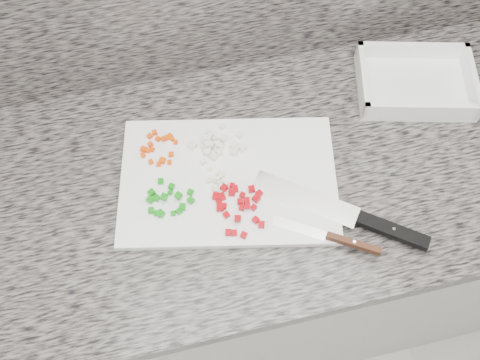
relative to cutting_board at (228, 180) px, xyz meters
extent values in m
cube|color=beige|center=(0.10, 0.01, -0.48)|extent=(3.92, 0.62, 0.86)
cube|color=#625D56|center=(0.10, 0.01, -0.03)|extent=(3.96, 0.64, 0.04)
cube|color=white|center=(0.00, 0.00, 0.00)|extent=(0.50, 0.38, 0.01)
cube|color=#EB4805|center=(-0.15, 0.10, 0.01)|extent=(0.01, 0.01, 0.01)
cube|color=#EB4805|center=(-0.13, 0.07, 0.01)|extent=(0.02, 0.02, 0.01)
cube|color=#EB4805|center=(-0.13, 0.13, 0.01)|extent=(0.01, 0.01, 0.01)
cube|color=#EB4805|center=(-0.15, 0.07, 0.01)|extent=(0.01, 0.01, 0.01)
cube|color=#EB4805|center=(-0.11, 0.08, 0.01)|extent=(0.01, 0.01, 0.01)
cube|color=#EB4805|center=(-0.14, 0.10, 0.01)|extent=(0.01, 0.01, 0.01)
cube|color=#EB4805|center=(-0.11, 0.12, 0.02)|extent=(0.01, 0.01, 0.01)
cube|color=#EB4805|center=(-0.09, 0.11, 0.01)|extent=(0.01, 0.01, 0.01)
cube|color=#EB4805|center=(-0.10, 0.13, 0.01)|extent=(0.01, 0.01, 0.01)
cube|color=#EB4805|center=(-0.16, 0.09, 0.01)|extent=(0.01, 0.01, 0.01)
cube|color=#EB4805|center=(-0.13, 0.06, 0.01)|extent=(0.01, 0.01, 0.01)
cube|color=#EB4805|center=(-0.15, 0.10, 0.01)|extent=(0.01, 0.01, 0.01)
cube|color=#EB4805|center=(-0.16, 0.11, 0.01)|extent=(0.02, 0.02, 0.01)
cube|color=#EB4805|center=(-0.10, 0.12, 0.01)|extent=(0.01, 0.01, 0.01)
cube|color=#EB4805|center=(-0.11, 0.12, 0.01)|extent=(0.01, 0.01, 0.01)
cube|color=#EB4805|center=(-0.13, 0.14, 0.01)|extent=(0.01, 0.01, 0.01)
cube|color=#EB4805|center=(-0.11, 0.06, 0.01)|extent=(0.01, 0.01, 0.01)
cube|color=#EB4805|center=(-0.14, 0.12, 0.01)|extent=(0.01, 0.01, 0.01)
cube|color=#EB4805|center=(-0.14, 0.14, 0.01)|extent=(0.01, 0.01, 0.01)
cube|color=white|center=(-0.02, 0.05, 0.01)|extent=(0.02, 0.02, 0.01)
cube|color=white|center=(0.03, 0.06, 0.01)|extent=(0.02, 0.02, 0.01)
cube|color=white|center=(-0.02, 0.12, 0.01)|extent=(0.01, 0.01, 0.01)
cube|color=white|center=(0.03, 0.07, 0.01)|extent=(0.02, 0.02, 0.01)
cube|color=white|center=(0.01, 0.09, 0.01)|extent=(0.02, 0.02, 0.01)
cube|color=white|center=(0.04, 0.06, 0.01)|extent=(0.02, 0.02, 0.01)
cube|color=white|center=(0.05, 0.09, 0.01)|extent=(0.02, 0.02, 0.01)
cube|color=white|center=(-0.02, 0.08, 0.02)|extent=(0.02, 0.02, 0.01)
cube|color=white|center=(-0.01, 0.06, 0.01)|extent=(0.01, 0.01, 0.01)
cube|color=white|center=(-0.02, 0.09, 0.02)|extent=(0.02, 0.02, 0.01)
cube|color=white|center=(0.02, 0.12, 0.01)|extent=(0.01, 0.01, 0.01)
cube|color=white|center=(0.03, 0.06, 0.01)|extent=(0.02, 0.02, 0.01)
cube|color=white|center=(-0.03, 0.08, 0.02)|extent=(0.02, 0.02, 0.01)
cube|color=white|center=(-0.03, 0.08, 0.01)|extent=(0.02, 0.02, 0.01)
cube|color=white|center=(-0.03, 0.09, 0.01)|extent=(0.02, 0.02, 0.01)
cube|color=white|center=(0.00, 0.08, 0.01)|extent=(0.02, 0.02, 0.01)
cube|color=white|center=(-0.04, 0.05, 0.01)|extent=(0.01, 0.01, 0.01)
cube|color=white|center=(-0.01, 0.10, 0.02)|extent=(0.01, 0.01, 0.01)
cube|color=white|center=(-0.01, 0.10, 0.01)|extent=(0.01, 0.01, 0.01)
cube|color=white|center=(-0.02, 0.05, 0.01)|extent=(0.02, 0.02, 0.01)
cube|color=white|center=(-0.03, 0.07, 0.01)|extent=(0.02, 0.02, 0.01)
cube|color=white|center=(-0.06, 0.09, 0.01)|extent=(0.02, 0.02, 0.01)
cube|color=#0D870C|center=(-0.08, -0.02, 0.01)|extent=(0.02, 0.02, 0.01)
cube|color=#0D870C|center=(-0.14, 0.02, 0.01)|extent=(0.01, 0.01, 0.01)
cube|color=#0D870C|center=(-0.14, -0.02, 0.02)|extent=(0.02, 0.02, 0.01)
cube|color=#0D870C|center=(-0.16, 0.00, 0.01)|extent=(0.02, 0.02, 0.01)
cube|color=#0D870C|center=(-0.08, -0.04, 0.01)|extent=(0.02, 0.02, 0.01)
cube|color=#0D870C|center=(-0.16, -0.02, 0.01)|extent=(0.02, 0.02, 0.01)
cube|color=#0D870C|center=(-0.15, -0.05, 0.01)|extent=(0.02, 0.02, 0.01)
cube|color=#0D870C|center=(-0.17, -0.04, 0.01)|extent=(0.01, 0.01, 0.01)
cube|color=#0D870C|center=(-0.16, -0.05, 0.01)|extent=(0.01, 0.01, 0.01)
cube|color=#0D870C|center=(-0.11, -0.05, 0.01)|extent=(0.01, 0.01, 0.01)
cube|color=#0D870C|center=(-0.15, -0.05, 0.01)|extent=(0.02, 0.02, 0.01)
cube|color=#0D870C|center=(-0.10, -0.05, 0.01)|extent=(0.02, 0.02, 0.01)
cube|color=#0D870C|center=(-0.12, 0.00, 0.01)|extent=(0.02, 0.02, 0.01)
cube|color=#0D870C|center=(-0.15, -0.01, 0.01)|extent=(0.01, 0.01, 0.01)
cube|color=#0D870C|center=(-0.12, -0.05, 0.01)|extent=(0.01, 0.01, 0.01)
cube|color=#0D870C|center=(-0.15, -0.01, 0.01)|extent=(0.01, 0.01, 0.01)
cube|color=#0D870C|center=(-0.12, -0.01, 0.01)|extent=(0.01, 0.01, 0.01)
cube|color=#0D870C|center=(-0.11, -0.02, 0.02)|extent=(0.02, 0.02, 0.01)
cube|color=#AD0209|center=(0.03, -0.11, 0.01)|extent=(0.02, 0.02, 0.01)
cube|color=#AD0209|center=(0.00, -0.10, 0.02)|extent=(0.01, 0.01, 0.01)
cube|color=#AD0209|center=(-0.03, -0.04, 0.01)|extent=(0.02, 0.02, 0.01)
cube|color=#AD0209|center=(0.05, -0.05, 0.01)|extent=(0.02, 0.02, 0.01)
cube|color=#AD0209|center=(0.04, -0.12, 0.01)|extent=(0.02, 0.02, 0.01)
cube|color=#AD0209|center=(0.00, -0.02, 0.01)|extent=(0.01, 0.01, 0.01)
cube|color=#AD0209|center=(-0.02, -0.06, 0.01)|extent=(0.01, 0.01, 0.01)
cube|color=#AD0209|center=(0.01, -0.06, 0.01)|extent=(0.01, 0.01, 0.01)
cube|color=#AD0209|center=(0.01, -0.07, 0.01)|extent=(0.01, 0.01, 0.01)
cube|color=#AD0209|center=(-0.02, -0.12, 0.01)|extent=(0.01, 0.01, 0.01)
cube|color=#AD0209|center=(0.04, -0.04, 0.01)|extent=(0.01, 0.01, 0.01)
cube|color=#AD0209|center=(0.00, -0.13, 0.01)|extent=(0.02, 0.02, 0.01)
cube|color=#AD0209|center=(0.02, -0.06, 0.01)|extent=(0.01, 0.01, 0.01)
cube|color=#AD0209|center=(0.01, -0.03, 0.01)|extent=(0.01, 0.01, 0.01)
cube|color=#AD0209|center=(0.00, -0.10, 0.01)|extent=(0.01, 0.01, 0.01)
cube|color=#AD0209|center=(-0.01, -0.02, 0.01)|extent=(0.02, 0.02, 0.01)
cube|color=#AD0209|center=(-0.02, -0.08, 0.01)|extent=(0.02, 0.02, 0.01)
cube|color=#AD0209|center=(0.02, -0.08, 0.02)|extent=(0.01, 0.01, 0.01)
cube|color=#AD0209|center=(-0.03, -0.06, 0.01)|extent=(0.02, 0.02, 0.01)
cube|color=#AD0209|center=(0.04, -0.06, 0.01)|extent=(0.02, 0.02, 0.01)
cube|color=#AD0209|center=(-0.02, -0.04, 0.01)|extent=(0.02, 0.02, 0.01)
cube|color=#AD0209|center=(-0.03, -0.06, 0.01)|extent=(0.02, 0.02, 0.01)
cube|color=#AD0209|center=(0.00, -0.04, 0.01)|extent=(0.02, 0.02, 0.01)
cube|color=#AD0209|center=(-0.03, -0.05, 0.01)|extent=(0.01, 0.01, 0.01)
cube|color=#AD0209|center=(0.03, -0.08, 0.01)|extent=(0.01, 0.01, 0.01)
cube|color=#AD0209|center=(-0.03, -0.12, 0.01)|extent=(0.01, 0.01, 0.01)
cube|color=#AD0209|center=(0.02, -0.05, 0.01)|extent=(0.01, 0.01, 0.01)
cube|color=beige|center=(-0.02, 0.01, 0.01)|extent=(0.01, 0.01, 0.01)
cube|color=beige|center=(-0.02, -0.01, 0.01)|extent=(0.01, 0.01, 0.01)
cube|color=beige|center=(-0.01, 0.01, 0.01)|extent=(0.01, 0.01, 0.01)
cube|color=beige|center=(-0.02, 0.01, 0.01)|extent=(0.01, 0.01, 0.01)
cube|color=beige|center=(-0.01, -0.01, 0.01)|extent=(0.01, 0.01, 0.01)
cube|color=beige|center=(-0.04, 0.00, 0.01)|extent=(0.01, 0.01, 0.01)
cube|color=beige|center=(-0.03, 0.03, 0.01)|extent=(0.01, 0.01, 0.01)
cube|color=beige|center=(-0.01, -0.01, 0.01)|extent=(0.01, 0.01, 0.01)
cube|color=beige|center=(-0.03, 0.00, 0.01)|extent=(0.01, 0.01, 0.01)
cube|color=beige|center=(-0.03, -0.02, 0.01)|extent=(0.01, 0.01, 0.01)
cube|color=beige|center=(-0.03, -0.02, 0.01)|extent=(0.01, 0.01, 0.01)
cube|color=beige|center=(-0.03, -0.02, 0.01)|extent=(0.01, 0.01, 0.01)
cube|color=beige|center=(-0.04, 0.00, 0.01)|extent=(0.01, 0.01, 0.01)
cube|color=beige|center=(-0.02, 0.00, 0.01)|extent=(0.01, 0.01, 0.01)
cube|color=beige|center=(-0.02, 0.00, 0.01)|extent=(0.01, 0.01, 0.01)
cube|color=silver|center=(0.14, -0.08, 0.01)|extent=(0.20, 0.17, 0.00)
cube|color=black|center=(0.28, -0.19, 0.02)|extent=(0.13, 0.11, 0.02)
cylinder|color=silver|center=(0.28, -0.19, 0.02)|extent=(0.01, 0.01, 0.00)
cube|color=silver|center=(0.11, -0.14, 0.01)|extent=(0.10, 0.07, 0.00)
cube|color=#482112|center=(0.20, -0.20, 0.02)|extent=(0.10, 0.07, 0.02)
cylinder|color=silver|center=(0.20, -0.20, 0.02)|extent=(0.01, 0.01, 0.00)
cube|color=white|center=(0.47, 0.14, 0.00)|extent=(0.29, 0.24, 0.01)
cube|color=white|center=(0.49, 0.22, 0.03)|extent=(0.25, 0.08, 0.04)
cube|color=white|center=(0.45, 0.06, 0.03)|extent=(0.25, 0.08, 0.04)
cube|color=white|center=(0.59, 0.11, 0.03)|extent=(0.06, 0.18, 0.04)
cube|color=white|center=(0.35, 0.17, 0.03)|extent=(0.06, 0.18, 0.04)
camera|label=1|loc=(-0.10, -0.52, 0.97)|focal=40.00mm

